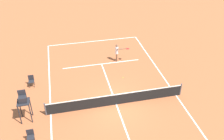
{
  "coord_description": "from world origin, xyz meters",
  "views": [
    {
      "loc": [
        3.49,
        13.89,
        12.45
      ],
      "look_at": [
        -0.45,
        -3.42,
        0.8
      ],
      "focal_mm": 40.72,
      "sensor_mm": 36.0,
      "label": 1
    }
  ],
  "objects": [
    {
      "name": "ground_plane",
      "position": [
        0.0,
        0.0,
        0.0
      ],
      "size": [
        60.0,
        60.0,
        0.0
      ],
      "primitive_type": "plane",
      "color": "#AD5933"
    },
    {
      "name": "tennis_net",
      "position": [
        0.0,
        0.0,
        0.5
      ],
      "size": [
        10.25,
        0.1,
        1.07
      ],
      "color": "#4C4C51",
      "rests_on": "ground"
    },
    {
      "name": "umpire_chair",
      "position": [
        6.34,
        0.15,
        1.61
      ],
      "size": [
        0.8,
        0.8,
        2.41
      ],
      "color": "#232328",
      "rests_on": "ground"
    },
    {
      "name": "courtside_chair_far",
      "position": [
        5.98,
        2.27,
        0.53
      ],
      "size": [
        0.44,
        0.46,
        0.95
      ],
      "color": "#262626",
      "rests_on": "ground"
    },
    {
      "name": "player_serving",
      "position": [
        -1.55,
        -6.04,
        1.03
      ],
      "size": [
        1.26,
        0.72,
        1.73
      ],
      "rotation": [
        0.0,
        0.0,
        1.42
      ],
      "color": "brown",
      "rests_on": "ground"
    },
    {
      "name": "court_lines",
      "position": [
        0.0,
        0.0,
        0.0
      ],
      "size": [
        9.65,
        21.24,
        0.01
      ],
      "color": "white",
      "rests_on": "ground"
    },
    {
      "name": "courtside_chair_mid",
      "position": [
        6.15,
        -3.78,
        0.53
      ],
      "size": [
        0.44,
        0.46,
        0.95
      ],
      "color": "#262626",
      "rests_on": "ground"
    },
    {
      "name": "tennis_ball",
      "position": [
        -1.35,
        -3.2,
        0.03
      ],
      "size": [
        0.07,
        0.07,
        0.07
      ],
      "primitive_type": "sphere",
      "color": "#CCE033",
      "rests_on": "ground"
    }
  ]
}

